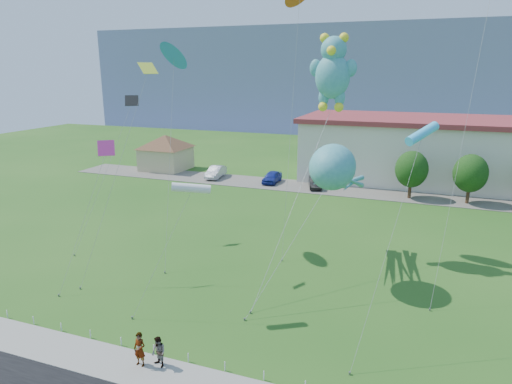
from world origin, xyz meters
TOP-DOWN VIEW (x-y plane):
  - ground at (0.00, 0.00)m, footprint 160.00×160.00m
  - sidewalk at (0.00, -2.75)m, footprint 80.00×2.50m
  - parking_strip at (0.00, 35.00)m, footprint 70.00×6.00m
  - hill_ridge at (0.00, 120.00)m, footprint 160.00×50.00m
  - pavilion at (-24.00, 38.00)m, footprint 9.20×9.20m
  - rope_fence at (0.00, -1.30)m, footprint 26.05×0.05m
  - tree_near at (10.00, 34.00)m, footprint 3.60×3.60m
  - tree_mid at (16.00, 34.00)m, footprint 3.60×3.60m
  - pedestrian_left at (-1.00, -2.46)m, footprint 0.66×0.45m
  - pedestrian_right at (-0.09, -2.23)m, footprint 0.95×0.86m
  - parked_car_silver at (-14.89, 35.54)m, footprint 2.03×4.80m
  - parked_car_blue at (-6.90, 35.51)m, footprint 1.77×4.31m
  - parked_car_black at (-1.08, 34.86)m, footprint 2.60×4.45m
  - octopus_kite at (5.61, 11.44)m, footprint 4.98×13.62m
  - teddy_bear_kite at (4.29, 15.72)m, footprint 3.87×12.75m
  - small_kite_cyan at (10.91, 6.27)m, footprint 2.51×6.99m
  - small_kite_black at (-12.31, 13.14)m, footprint 2.47×7.12m
  - small_kite_yellow at (-7.22, 7.94)m, footprint 3.33×6.23m
  - small_kite_blue at (-7.58, 13.29)m, footprint 3.05×6.95m
  - small_kite_white at (-1.16, 3.53)m, footprint 3.22×3.57m
  - small_kite_pink at (-9.10, 5.82)m, footprint 1.83×5.15m

SIDE VIEW (x-z plane):
  - ground at x=0.00m, z-range 0.00..0.00m
  - parking_strip at x=0.00m, z-range 0.00..0.06m
  - sidewalk at x=0.00m, z-range 0.00..0.10m
  - rope_fence at x=0.00m, z-range 0.00..0.50m
  - parked_car_black at x=-1.08m, z-range 0.06..1.44m
  - parked_car_blue at x=-6.90m, z-range 0.06..1.52m
  - parked_car_silver at x=-14.89m, z-range 0.06..1.60m
  - pedestrian_right at x=-0.09m, z-range 0.10..1.68m
  - pedestrian_left at x=-1.00m, z-range 0.10..1.85m
  - pavilion at x=-24.00m, z-range 0.52..5.52m
  - tree_near at x=10.00m, z-range 0.65..6.12m
  - tree_mid at x=16.00m, z-range 0.65..6.12m
  - octopus_kite at x=5.61m, z-range 2.57..12.07m
  - small_kite_white at x=-1.16m, z-range 3.53..11.57m
  - small_kite_pink at x=-9.10m, z-range 3.38..12.83m
  - small_kite_black at x=-12.31m, z-range 4.23..16.29m
  - small_kite_cyan at x=10.91m, z-range 5.15..16.51m
  - small_kite_yellow at x=-7.22m, z-range 5.07..19.72m
  - hill_ridge at x=0.00m, z-range 0.00..25.00m
  - teddy_bear_kite at x=4.29m, z-range 5.71..22.40m
  - small_kite_blue at x=-7.58m, z-range 6.90..22.74m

